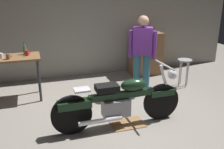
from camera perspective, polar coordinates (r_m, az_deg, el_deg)
The scene contains 12 objects.
ground_plane at distance 4.43m, azimuth 3.45°, elevation -10.74°, with size 12.00×12.00×0.00m, color gray.
back_wall at distance 6.57m, azimuth -5.32°, elevation 13.21°, with size 8.00×0.12×3.10m, color gray.
workbench at distance 5.41m, azimuth -22.63°, elevation 2.41°, with size 1.30×0.64×0.90m.
motorcycle at distance 4.15m, azimuth 1.79°, elevation -5.90°, with size 2.19×0.60×1.00m.
person_standing at distance 5.31m, azimuth 6.77°, elevation 4.98°, with size 0.51×0.38×1.67m.
shop_stool at distance 6.07m, azimuth 15.92°, elevation 1.97°, with size 0.32×0.32×0.64m.
wooden_dresser at distance 6.72m, azimuth 7.58°, elevation 4.59°, with size 0.80×0.47×1.10m.
drip_tray at distance 4.39m, azimuth 3.45°, elevation -10.91°, with size 0.56×0.40×0.01m, color olive.
mug_brown_stoneware at distance 5.22m, azimuth -22.25°, elevation 3.75°, with size 0.11×0.07×0.10m.
mug_white_ceramic at distance 5.34m, azimuth -23.58°, elevation 3.88°, with size 0.12×0.09×0.10m.
mug_red_diner at distance 5.36m, azimuth -18.47°, elevation 4.61°, with size 0.11×0.07×0.11m.
bottle at distance 5.47m, azimuth -18.96°, elevation 5.28°, with size 0.06×0.06×0.24m.
Camera 1 is at (-1.43, -3.58, 2.18)m, focal length 40.84 mm.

